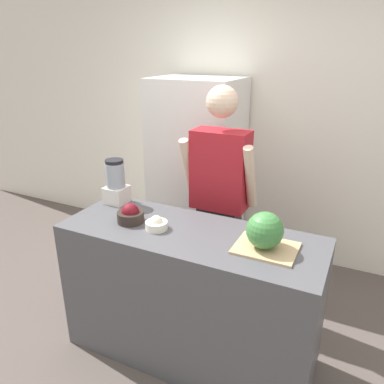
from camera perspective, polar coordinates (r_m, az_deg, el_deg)
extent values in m
plane|color=#564C47|center=(2.64, -3.54, -27.11)|extent=(14.00, 14.00, 0.00)
cube|color=white|center=(3.63, 11.31, 10.10)|extent=(8.00, 0.06, 2.60)
cube|color=#4C4C51|center=(2.53, -0.31, -15.48)|extent=(1.62, 0.60, 0.93)
cube|color=white|center=(3.58, 0.76, 3.14)|extent=(0.78, 0.64, 1.73)
cylinder|color=gray|center=(3.14, 2.04, 3.87)|extent=(0.02, 0.02, 0.60)
cube|color=#333338|center=(3.06, 3.97, -9.45)|extent=(0.31, 0.18, 0.83)
cube|color=#B21E28|center=(2.76, 4.34, 3.35)|extent=(0.41, 0.22, 0.59)
sphere|color=beige|center=(2.66, 4.64, 13.57)|extent=(0.23, 0.23, 0.23)
cylinder|color=beige|center=(2.83, -0.51, 3.59)|extent=(0.07, 0.24, 0.50)
cylinder|color=beige|center=(2.66, 8.84, 2.18)|extent=(0.07, 0.24, 0.50)
cube|color=tan|center=(2.14, 11.19, -8.38)|extent=(0.34, 0.28, 0.01)
sphere|color=#3D7F3D|center=(2.08, 11.04, -5.75)|extent=(0.21, 0.21, 0.21)
cylinder|color=#2D231E|center=(2.43, -9.34, -3.75)|extent=(0.17, 0.17, 0.07)
sphere|color=maroon|center=(2.41, -9.39, -3.00)|extent=(0.11, 0.11, 0.11)
cylinder|color=white|center=(2.32, -5.43, -5.07)|extent=(0.14, 0.14, 0.05)
sphere|color=white|center=(2.31, -5.45, -4.53)|extent=(0.08, 0.08, 0.08)
cube|color=silver|center=(2.73, -11.40, -0.39)|extent=(0.15, 0.15, 0.12)
cylinder|color=#99A3AD|center=(2.69, -11.63, 2.55)|extent=(0.13, 0.13, 0.18)
cylinder|color=black|center=(2.66, -11.78, 4.59)|extent=(0.13, 0.13, 0.02)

